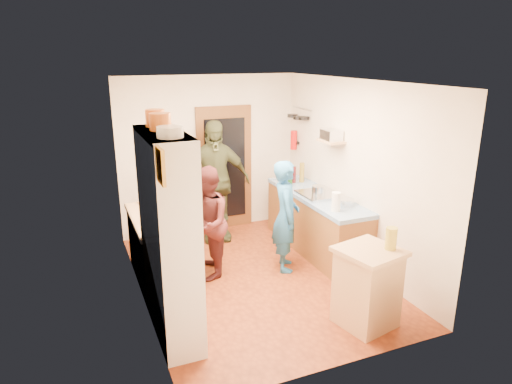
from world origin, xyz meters
TOP-DOWN VIEW (x-y plane):
  - floor at (0.00, 0.00)m, footprint 3.00×4.00m
  - ceiling at (0.00, 0.00)m, footprint 3.00×4.00m
  - wall_back at (0.00, 2.01)m, footprint 3.00×0.02m
  - wall_front at (0.00, -2.01)m, footprint 3.00×0.02m
  - wall_left at (-1.51, 0.00)m, footprint 0.02×4.00m
  - wall_right at (1.51, 0.00)m, footprint 0.02×4.00m
  - door_frame at (0.25, 1.97)m, footprint 0.95×0.06m
  - door_glass at (0.25, 1.94)m, footprint 0.70×0.02m
  - hutch_body at (-1.30, -0.80)m, footprint 0.40×1.20m
  - hutch_top_shelf at (-1.30, -0.80)m, footprint 0.40×1.14m
  - plate_stack at (-1.30, -1.13)m, footprint 0.24×0.24m
  - orange_pot_a at (-1.30, -0.70)m, footprint 0.21×0.21m
  - orange_pot_b at (-1.30, -0.43)m, footprint 0.20×0.20m
  - left_counter_base at (-1.20, 0.45)m, footprint 0.60×1.40m
  - left_counter_top at (-1.20, 0.45)m, footprint 0.64×1.44m
  - toaster at (-1.15, 0.05)m, footprint 0.28×0.22m
  - kettle at (-1.25, 0.24)m, footprint 0.20×0.20m
  - orange_bowl at (-1.12, 0.58)m, footprint 0.24×0.24m
  - chopping_board at (-1.18, 1.06)m, footprint 0.35×0.30m
  - right_counter_base at (1.20, 0.50)m, footprint 0.60×2.20m
  - right_counter_top at (1.20, 0.50)m, footprint 0.62×2.22m
  - hob at (1.20, 0.43)m, footprint 0.55×0.58m
  - pot_on_hob at (1.15, 0.37)m, footprint 0.20×0.20m
  - bottle_a at (1.05, 1.10)m, footprint 0.09×0.09m
  - bottle_b at (1.18, 1.22)m, footprint 0.08×0.08m
  - bottle_c at (1.31, 1.19)m, footprint 0.10×0.10m
  - paper_towel at (1.05, -0.26)m, footprint 0.13×0.13m
  - mixing_bowl at (1.30, -0.10)m, footprint 0.27×0.27m
  - island_base at (0.71, -1.48)m, footprint 0.66×0.66m
  - island_top at (0.71, -1.48)m, footprint 0.74×0.74m
  - cutting_board at (0.65, -1.45)m, footprint 0.40×0.35m
  - oil_jar at (0.91, -1.56)m, footprint 0.15×0.15m
  - pan_rail at (1.46, 1.52)m, footprint 0.02×0.65m
  - pan_hang_a at (1.40, 1.35)m, footprint 0.18×0.18m
  - pan_hang_b at (1.40, 1.55)m, footprint 0.16×0.16m
  - pan_hang_c at (1.40, 1.75)m, footprint 0.17×0.17m
  - wall_shelf at (1.37, 0.45)m, footprint 0.26×0.42m
  - radio at (1.37, 0.45)m, footprint 0.23×0.31m
  - ext_bracket at (1.47, 1.70)m, footprint 0.06×0.10m
  - fire_extinguisher at (1.41, 1.70)m, footprint 0.11×0.11m
  - picture_frame at (-1.48, -1.55)m, footprint 0.03×0.25m
  - person_hob at (0.52, 0.09)m, footprint 0.54×0.66m
  - person_left at (-0.54, 0.34)m, footprint 0.76×0.87m
  - person_back at (-0.07, 1.50)m, footprint 1.20×0.63m

SIDE VIEW (x-z plane):
  - floor at x=0.00m, z-range -0.02..0.00m
  - right_counter_base at x=1.20m, z-range 0.00..0.84m
  - left_counter_base at x=-1.20m, z-range 0.00..0.85m
  - island_base at x=0.71m, z-range 0.00..0.86m
  - person_left at x=-0.54m, z-range 0.00..1.53m
  - person_hob at x=0.52m, z-range 0.00..1.56m
  - right_counter_top at x=1.20m, z-range 0.84..0.90m
  - left_counter_top at x=-1.20m, z-range 0.85..0.90m
  - island_top at x=0.71m, z-range 0.86..0.91m
  - cutting_board at x=0.65m, z-range 0.89..0.91m
  - chopping_board at x=-1.18m, z-range 0.90..0.92m
  - hob at x=1.20m, z-range 0.90..0.94m
  - orange_bowl at x=-1.12m, z-range 0.90..0.99m
  - mixing_bowl at x=1.30m, z-range 0.90..0.99m
  - person_back at x=-0.07m, z-range 0.00..1.95m
  - kettle at x=-1.25m, z-range 0.90..1.07m
  - toaster at x=-1.15m, z-range 0.90..1.08m
  - pot_on_hob at x=1.15m, z-range 0.94..1.07m
  - bottle_b at x=1.18m, z-range 0.90..1.16m
  - paper_towel at x=1.05m, z-range 0.90..1.16m
  - oil_jar at x=0.91m, z-range 0.91..1.16m
  - door_frame at x=0.25m, z-range 0.00..2.10m
  - door_glass at x=0.25m, z-range 0.20..1.90m
  - bottle_a at x=1.05m, z-range 0.90..1.21m
  - bottle_c at x=1.31m, z-range 0.90..1.22m
  - hutch_body at x=-1.30m, z-range 0.00..2.20m
  - wall_back at x=0.00m, z-range 0.00..2.60m
  - wall_front at x=0.00m, z-range 0.00..2.60m
  - wall_left at x=-1.51m, z-range 0.00..2.60m
  - wall_right at x=1.51m, z-range 0.00..2.60m
  - ext_bracket at x=1.47m, z-range 1.43..1.47m
  - fire_extinguisher at x=1.41m, z-range 1.34..1.66m
  - wall_shelf at x=1.37m, z-range 1.69..1.71m
  - radio at x=1.37m, z-range 1.72..1.86m
  - pan_hang_b at x=1.40m, z-range 1.88..1.92m
  - pan_hang_c at x=1.40m, z-range 1.89..1.93m
  - pan_hang_a at x=1.40m, z-range 1.90..1.94m
  - pan_rail at x=1.46m, z-range 2.04..2.06m
  - picture_frame at x=-1.48m, z-range 1.90..2.20m
  - hutch_top_shelf at x=-1.30m, z-range 2.16..2.20m
  - plate_stack at x=-1.30m, z-range 2.20..2.30m
  - orange_pot_a at x=-1.30m, z-range 2.20..2.37m
  - orange_pot_b at x=-1.30m, z-range 2.20..2.37m
  - ceiling at x=0.00m, z-range 2.60..2.62m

